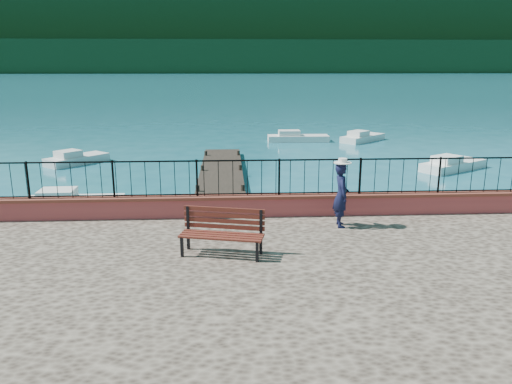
{
  "coord_description": "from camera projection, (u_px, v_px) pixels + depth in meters",
  "views": [
    {
      "loc": [
        -1.66,
        -9.31,
        5.22
      ],
      "look_at": [
        -1.02,
        2.0,
        2.3
      ],
      "focal_mm": 35.0,
      "sensor_mm": 36.0,
      "label": 1
    }
  ],
  "objects": [
    {
      "name": "ground",
      "position": [
        310.0,
        322.0,
        10.39
      ],
      "size": [
        2000.0,
        2000.0,
        0.0
      ],
      "primitive_type": "plane",
      "color": "#19596B",
      "rests_on": "ground"
    },
    {
      "name": "parapet",
      "position": [
        290.0,
        205.0,
        13.59
      ],
      "size": [
        28.0,
        0.46,
        0.58
      ],
      "primitive_type": "cube",
      "color": "#A9403D",
      "rests_on": "promenade"
    },
    {
      "name": "railing",
      "position": [
        290.0,
        177.0,
        13.4
      ],
      "size": [
        27.0,
        0.05,
        0.95
      ],
      "primitive_type": "cube",
      "color": "black",
      "rests_on": "parapet"
    },
    {
      "name": "dock",
      "position": [
        221.0,
        183.0,
        21.84
      ],
      "size": [
        2.0,
        16.0,
        0.3
      ],
      "primitive_type": "cube",
      "color": "#2D231C",
      "rests_on": "ground"
    },
    {
      "name": "far_forest",
      "position": [
        230.0,
        57.0,
        298.19
      ],
      "size": [
        900.0,
        60.0,
        18.0
      ],
      "primitive_type": "cube",
      "color": "black",
      "rests_on": "ground"
    },
    {
      "name": "foothills",
      "position": [
        229.0,
        39.0,
        352.95
      ],
      "size": [
        900.0,
        120.0,
        44.0
      ],
      "primitive_type": "cube",
      "color": "black",
      "rests_on": "ground"
    },
    {
      "name": "companion_hill",
      "position": [
        423.0,
        68.0,
        563.79
      ],
      "size": [
        448.0,
        384.0,
        180.0
      ],
      "primitive_type": "ellipsoid",
      "color": "#142D23",
      "rests_on": "ground"
    },
    {
      "name": "park_bench",
      "position": [
        222.0,
        242.0,
        10.74
      ],
      "size": [
        1.88,
        0.99,
        1.0
      ],
      "rotation": [
        0.0,
        0.0,
        -0.24
      ],
      "color": "black",
      "rests_on": "promenade"
    },
    {
      "name": "person",
      "position": [
        341.0,
        195.0,
        12.53
      ],
      "size": [
        0.41,
        0.61,
        1.64
      ],
      "primitive_type": "imported",
      "rotation": [
        0.0,
        0.0,
        1.54
      ],
      "color": "black",
      "rests_on": "promenade"
    },
    {
      "name": "hat",
      "position": [
        343.0,
        161.0,
        12.31
      ],
      "size": [
        0.44,
        0.44,
        0.12
      ],
      "primitive_type": "cylinder",
      "color": "white",
      "rests_on": "person"
    },
    {
      "name": "boat_0",
      "position": [
        73.0,
        199.0,
        18.29
      ],
      "size": [
        3.59,
        1.39,
        0.8
      ],
      "primitive_type": "cube",
      "rotation": [
        0.0,
        0.0,
        0.03
      ],
      "color": "silver",
      "rests_on": "ground"
    },
    {
      "name": "boat_2",
      "position": [
        453.0,
        162.0,
        25.21
      ],
      "size": [
        3.92,
        3.08,
        0.8
      ],
      "primitive_type": "cube",
      "rotation": [
        0.0,
        0.0,
        0.55
      ],
      "color": "white",
      "rests_on": "ground"
    },
    {
      "name": "boat_3",
      "position": [
        77.0,
        156.0,
        26.75
      ],
      "size": [
        3.13,
        3.32,
        0.8
      ],
      "primitive_type": "cube",
      "rotation": [
        0.0,
        0.0,
        0.86
      ],
      "color": "silver",
      "rests_on": "ground"
    },
    {
      "name": "boat_4",
      "position": [
        298.0,
        136.0,
        34.41
      ],
      "size": [
        4.18,
        1.35,
        0.8
      ],
      "primitive_type": "cube",
      "rotation": [
        0.0,
        0.0,
        -0.01
      ],
      "color": "silver",
      "rests_on": "ground"
    },
    {
      "name": "boat_5",
      "position": [
        363.0,
        135.0,
        34.51
      ],
      "size": [
        3.59,
        3.43,
        0.8
      ],
      "primitive_type": "cube",
      "rotation": [
        0.0,
        0.0,
        0.74
      ],
      "color": "silver",
      "rests_on": "ground"
    }
  ]
}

